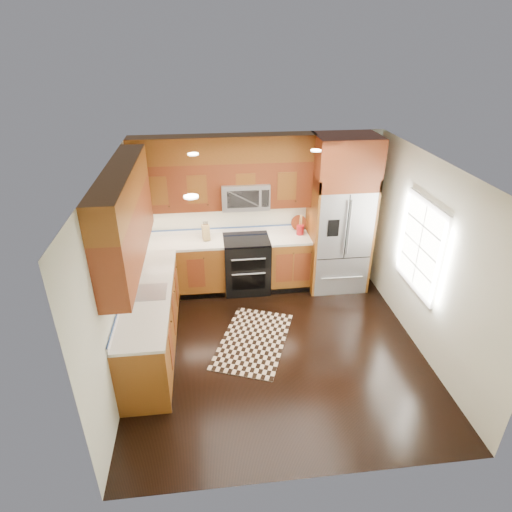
{
  "coord_description": "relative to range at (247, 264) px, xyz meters",
  "views": [
    {
      "loc": [
        -0.84,
        -4.67,
        3.97
      ],
      "look_at": [
        -0.22,
        0.6,
        1.18
      ],
      "focal_mm": 30.0,
      "sensor_mm": 36.0,
      "label": 1
    }
  ],
  "objects": [
    {
      "name": "ground",
      "position": [
        0.25,
        -1.67,
        -0.47
      ],
      "size": [
        4.0,
        4.0,
        0.0
      ],
      "primitive_type": "plane",
      "color": "black",
      "rests_on": "ground"
    },
    {
      "name": "cutting_board",
      "position": [
        0.93,
        0.27,
        0.48
      ],
      "size": [
        0.28,
        0.28,
        0.02
      ],
      "primitive_type": "cylinder",
      "rotation": [
        0.0,
        0.0,
        -0.06
      ],
      "color": "brown",
      "rests_on": "countertop"
    },
    {
      "name": "wall_left",
      "position": [
        -1.75,
        -1.67,
        0.83
      ],
      "size": [
        0.02,
        4.0,
        2.6
      ],
      "primitive_type": "cube",
      "color": "silver",
      "rests_on": "ground"
    },
    {
      "name": "upper_cabinets",
      "position": [
        -0.9,
        -0.58,
        1.56
      ],
      "size": [
        2.85,
        3.0,
        1.15
      ],
      "color": "brown",
      "rests_on": "ground"
    },
    {
      "name": "window",
      "position": [
        2.23,
        -1.47,
        0.93
      ],
      "size": [
        0.04,
        1.1,
        1.3
      ],
      "color": "white",
      "rests_on": "ground"
    },
    {
      "name": "countertop",
      "position": [
        -0.84,
        -0.65,
        0.45
      ],
      "size": [
        2.86,
        3.01,
        0.04
      ],
      "color": "silver",
      "rests_on": "base_cabinets"
    },
    {
      "name": "refrigerator",
      "position": [
        1.55,
        -0.04,
        0.83
      ],
      "size": [
        0.98,
        0.75,
        2.6
      ],
      "color": "#B2B2B7",
      "rests_on": "ground"
    },
    {
      "name": "wall_right",
      "position": [
        2.25,
        -1.67,
        0.83
      ],
      "size": [
        0.02,
        4.0,
        2.6
      ],
      "primitive_type": "cube",
      "color": "silver",
      "rests_on": "ground"
    },
    {
      "name": "knife_block",
      "position": [
        -0.66,
        0.08,
        0.6
      ],
      "size": [
        0.14,
        0.17,
        0.32
      ],
      "color": "tan",
      "rests_on": "countertop"
    },
    {
      "name": "sink_faucet",
      "position": [
        -1.48,
        -1.44,
        0.52
      ],
      "size": [
        0.54,
        0.44,
        0.37
      ],
      "color": "#B2B2B7",
      "rests_on": "countertop"
    },
    {
      "name": "microwave",
      "position": [
        -0.0,
        0.13,
        1.19
      ],
      "size": [
        0.76,
        0.4,
        0.42
      ],
      "color": "#B2B2B7",
      "rests_on": "ground"
    },
    {
      "name": "utensil_crock",
      "position": [
        0.92,
        0.08,
        0.59
      ],
      "size": [
        0.13,
        0.13,
        0.34
      ],
      "color": "maroon",
      "rests_on": "countertop"
    },
    {
      "name": "rug",
      "position": [
        -0.05,
        -1.46,
        -0.46
      ],
      "size": [
        1.36,
        1.71,
        0.01
      ],
      "primitive_type": "cube",
      "rotation": [
        0.0,
        0.0,
        -0.36
      ],
      "color": "black",
      "rests_on": "ground"
    },
    {
      "name": "base_cabinets",
      "position": [
        -0.98,
        -0.77,
        -0.02
      ],
      "size": [
        2.85,
        3.0,
        0.9
      ],
      "color": "brown",
      "rests_on": "ground"
    },
    {
      "name": "range",
      "position": [
        0.0,
        0.0,
        0.0
      ],
      "size": [
        0.76,
        0.67,
        0.95
      ],
      "color": "black",
      "rests_on": "ground"
    },
    {
      "name": "wall_back",
      "position": [
        0.25,
        0.33,
        0.83
      ],
      "size": [
        4.0,
        0.02,
        2.6
      ],
      "primitive_type": "cube",
      "color": "silver",
      "rests_on": "ground"
    }
  ]
}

